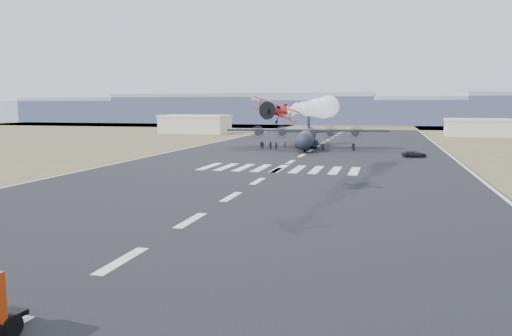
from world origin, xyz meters
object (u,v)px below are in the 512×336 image
at_px(crew_b, 271,146).
at_px(support_vehicle, 414,154).
at_px(hangar_left, 195,124).
at_px(crew_f, 262,145).
at_px(crew_g, 285,145).
at_px(crew_c, 353,147).
at_px(crew_a, 323,147).
at_px(crew_h, 276,146).
at_px(transport_aircraft, 307,136).
at_px(crew_e, 354,147).
at_px(crew_d, 261,145).
at_px(aerobatic_biplane, 276,111).
at_px(hangar_right, 478,127).

bearing_deg(crew_b, support_vehicle, -171.09).
distance_m(hangar_left, crew_f, 71.97).
distance_m(support_vehicle, crew_g, 32.73).
relative_size(support_vehicle, crew_c, 2.80).
bearing_deg(crew_f, crew_a, 25.74).
xyz_separation_m(crew_c, crew_h, (-17.32, -2.59, 0.03)).
distance_m(transport_aircraft, crew_e, 13.32).
bearing_deg(crew_h, crew_d, -59.36).
height_order(aerobatic_biplane, transport_aircraft, aerobatic_biplane).
bearing_deg(hangar_right, crew_d, -133.57).
bearing_deg(transport_aircraft, crew_h, -130.21).
height_order(hangar_left, transport_aircraft, transport_aircraft).
distance_m(crew_a, crew_h, 10.89).
height_order(crew_c, crew_f, crew_c).
bearing_deg(hangar_left, transport_aircraft, -46.50).
height_order(crew_f, crew_h, crew_h).
bearing_deg(crew_h, hangar_left, -68.38).
height_order(hangar_left, crew_b, hangar_left).
bearing_deg(crew_a, hangar_left, -170.42).
distance_m(hangar_left, transport_aircraft, 72.47).
relative_size(hangar_left, crew_h, 14.00).
bearing_deg(crew_g, support_vehicle, 56.54).
distance_m(support_vehicle, crew_b, 33.10).
bearing_deg(hangar_left, crew_h, -54.31).
distance_m(crew_b, crew_h, 1.60).
distance_m(crew_a, crew_g, 11.25).
relative_size(aerobatic_biplane, crew_g, 3.61).
distance_m(crew_e, crew_f, 21.22).
bearing_deg(crew_b, crew_f, 1.30).
relative_size(crew_d, crew_h, 0.91).
relative_size(support_vehicle, crew_g, 3.03).
bearing_deg(support_vehicle, crew_a, 50.17).
bearing_deg(aerobatic_biplane, crew_a, 97.02).
bearing_deg(crew_d, hangar_right, 18.11).
xyz_separation_m(hangar_left, crew_e, (61.61, -58.56, -2.61)).
xyz_separation_m(crew_e, crew_h, (-17.58, -2.73, 0.08)).
distance_m(aerobatic_biplane, crew_e, 58.23).
xyz_separation_m(aerobatic_biplane, support_vehicle, (18.20, 45.27, -8.93)).
relative_size(crew_f, crew_g, 1.08).
relative_size(transport_aircraft, crew_h, 21.97).
bearing_deg(support_vehicle, crew_d, 54.69).
xyz_separation_m(aerobatic_biplane, crew_g, (-10.92, 60.20, -8.80)).
xyz_separation_m(hangar_left, aerobatic_biplane, (55.94, -115.85, 6.18)).
bearing_deg(crew_g, crew_h, -16.40).
xyz_separation_m(support_vehicle, crew_a, (-19.24, 9.56, 0.24)).
bearing_deg(transport_aircraft, crew_c, -34.42).
height_order(crew_f, crew_g, crew_f).
distance_m(crew_a, crew_c, 6.84).
bearing_deg(crew_a, crew_h, -121.00).
bearing_deg(hangar_left, crew_c, -43.74).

